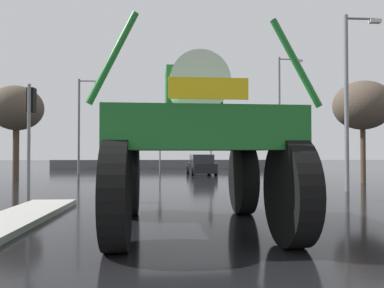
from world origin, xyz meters
name	(u,v)px	position (x,y,z in m)	size (l,w,h in m)	color
ground_plane	(178,184)	(0.00, 18.00, 0.00)	(120.00, 120.00, 0.00)	black
oversize_sprayer	(195,142)	(0.13, 6.20, 1.93)	(4.14, 5.80, 4.11)	black
sedan_ahead	(201,165)	(1.94, 26.23, 0.71)	(2.13, 4.22, 1.52)	black
traffic_signal_near_left	(31,116)	(-5.20, 10.98, 2.93)	(0.24, 0.54, 4.01)	slate
traffic_signal_near_right	(299,132)	(4.19, 10.99, 2.40)	(0.24, 0.54, 3.30)	slate
traffic_signal_far_left	(160,141)	(-1.18, 26.50, 2.50)	(0.24, 0.55, 3.43)	slate
traffic_signal_far_right	(211,138)	(2.68, 26.50, 2.75)	(0.24, 0.55, 3.77)	slate
streetlight_near_right	(349,93)	(7.36, 13.71, 4.26)	(1.66, 0.24, 7.69)	slate
streetlight_far_left	(81,121)	(-7.42, 27.76, 4.15)	(1.79, 0.24, 7.44)	slate
streetlight_far_right	(281,109)	(8.58, 27.91, 5.19)	(2.01, 0.24, 9.42)	slate
bare_tree_left	(16,109)	(-9.74, 21.21, 4.33)	(3.19, 3.19, 5.73)	#473828
bare_tree_right	(363,106)	(10.24, 18.06, 4.27)	(3.18, 3.18, 5.64)	#473828
roadside_barrier	(174,164)	(0.00, 36.44, 0.45)	(24.89, 0.24, 0.90)	#59595B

